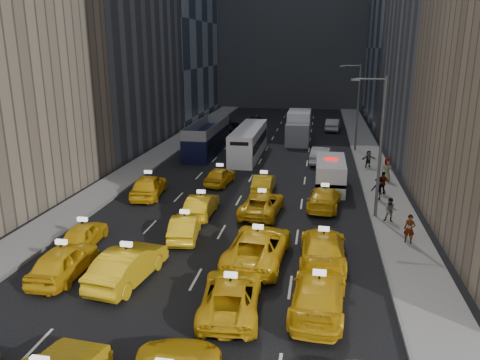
{
  "coord_description": "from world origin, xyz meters",
  "views": [
    {
      "loc": [
        5.47,
        -17.46,
        10.7
      ],
      "look_at": [
        0.37,
        12.41,
        2.0
      ],
      "focal_mm": 35.0,
      "sensor_mm": 36.0,
      "label": 1
    }
  ],
  "objects_px": {
    "nypd_van": "(330,175)",
    "box_truck": "(299,127)",
    "city_bus": "(249,142)",
    "double_decker": "(207,138)",
    "pedestrian_0": "(409,229)"
  },
  "relations": [
    {
      "from": "box_truck",
      "to": "nypd_van",
      "type": "bearing_deg",
      "value": -86.72
    },
    {
      "from": "nypd_van",
      "to": "box_truck",
      "type": "height_order",
      "value": "box_truck"
    },
    {
      "from": "double_decker",
      "to": "pedestrian_0",
      "type": "height_order",
      "value": "double_decker"
    },
    {
      "from": "nypd_van",
      "to": "box_truck",
      "type": "distance_m",
      "value": 18.55
    },
    {
      "from": "city_bus",
      "to": "box_truck",
      "type": "xyz_separation_m",
      "value": [
        4.55,
        8.32,
        0.25
      ]
    },
    {
      "from": "nypd_van",
      "to": "double_decker",
      "type": "xyz_separation_m",
      "value": [
        -12.39,
        10.8,
        0.46
      ]
    },
    {
      "from": "nypd_van",
      "to": "pedestrian_0",
      "type": "bearing_deg",
      "value": -63.86
    },
    {
      "from": "double_decker",
      "to": "pedestrian_0",
      "type": "relative_size",
      "value": 6.72
    },
    {
      "from": "nypd_van",
      "to": "pedestrian_0",
      "type": "height_order",
      "value": "nypd_van"
    },
    {
      "from": "double_decker",
      "to": "pedestrian_0",
      "type": "bearing_deg",
      "value": -50.45
    },
    {
      "from": "double_decker",
      "to": "nypd_van",
      "type": "bearing_deg",
      "value": -39.69
    },
    {
      "from": "nypd_van",
      "to": "double_decker",
      "type": "height_order",
      "value": "double_decker"
    },
    {
      "from": "nypd_van",
      "to": "city_bus",
      "type": "xyz_separation_m",
      "value": [
        -7.91,
        9.92,
        0.33
      ]
    },
    {
      "from": "nypd_van",
      "to": "city_bus",
      "type": "distance_m",
      "value": 12.69
    },
    {
      "from": "double_decker",
      "to": "city_bus",
      "type": "bearing_deg",
      "value": -9.75
    }
  ]
}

